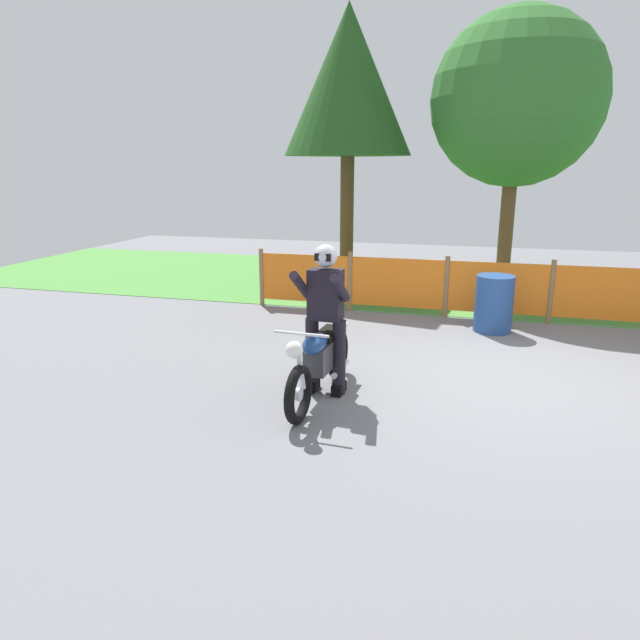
# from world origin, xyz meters

# --- Properties ---
(ground) EXTENTS (24.00, 24.00, 0.02)m
(ground) POSITION_xyz_m (0.00, 0.00, -0.01)
(ground) COLOR slate
(grass_verge) EXTENTS (24.00, 5.59, 0.01)m
(grass_verge) POSITION_xyz_m (0.00, 5.63, 0.01)
(grass_verge) COLOR #4C8C3D
(grass_verge) RESTS_ON ground
(barrier_fence) EXTENTS (8.39, 0.08, 1.05)m
(barrier_fence) POSITION_xyz_m (0.00, 2.84, 0.54)
(barrier_fence) COLOR olive
(barrier_fence) RESTS_ON ground
(tree_leftmost) EXTENTS (2.55, 2.55, 5.53)m
(tree_leftmost) POSITION_xyz_m (-3.02, 4.88, 4.08)
(tree_leftmost) COLOR brown
(tree_leftmost) RESTS_ON ground
(tree_near_left) EXTENTS (3.27, 3.27, 5.35)m
(tree_near_left) POSITION_xyz_m (0.17, 5.28, 3.70)
(tree_near_left) COLOR brown
(tree_near_left) RESTS_ON ground
(motorcycle_lead) EXTENTS (0.57, 1.95, 0.92)m
(motorcycle_lead) POSITION_xyz_m (-1.96, -1.15, 0.45)
(motorcycle_lead) COLOR black
(motorcycle_lead) RESTS_ON ground
(rider_lead) EXTENTS (0.57, 0.70, 1.69)m
(rider_lead) POSITION_xyz_m (-1.95, -0.93, 0.95)
(rider_lead) COLOR black
(rider_lead) RESTS_ON ground
(spare_drum) EXTENTS (0.58, 0.58, 0.88)m
(spare_drum) POSITION_xyz_m (-0.07, 2.14, 0.44)
(spare_drum) COLOR navy
(spare_drum) RESTS_ON ground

